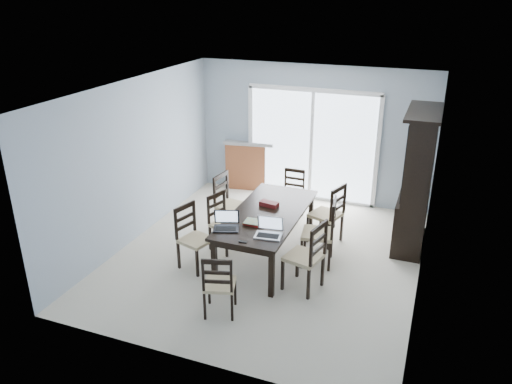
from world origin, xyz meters
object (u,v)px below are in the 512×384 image
chair_end_near (219,280)px  game_box (269,204)px  dining_table (267,217)px  chair_left_mid (221,216)px  chair_left_far (227,197)px  chair_end_far (293,189)px  hot_tub (278,155)px  chair_right_near (310,250)px  chair_left_near (191,230)px  chair_right_mid (325,225)px  laptop_dark (226,225)px  laptop_silver (268,232)px  china_hutch (417,182)px  chair_right_far (331,208)px  cell_phone (243,242)px

chair_end_near → game_box: size_ratio=3.57×
chair_end_near → dining_table: bearing=71.7°
chair_left_mid → chair_left_far: (-0.16, 0.58, 0.06)m
chair_left_far → game_box: (0.88, -0.37, 0.17)m
chair_end_far → hot_tub: (-0.88, 1.78, -0.03)m
chair_right_near → chair_left_near: bearing=103.0°
chair_right_mid → chair_left_near: bearing=104.0°
laptop_dark → laptop_silver: bearing=-18.9°
chair_left_far → hot_tub: (-0.01, 2.72, -0.11)m
china_hutch → chair_left_far: china_hutch is taller
china_hutch → hot_tub: size_ratio=0.99×
laptop_dark → game_box: 1.01m
chair_right_mid → game_box: bearing=73.9°
chair_left_near → china_hutch: bearing=138.9°
chair_right_near → chair_right_far: chair_right_near is taller
chair_right_far → laptop_silver: (-0.53, -1.50, 0.19)m
laptop_dark → dining_table: bearing=45.0°
chair_left_near → chair_left_mid: 0.70m
chair_left_mid → chair_end_far: chair_left_mid is taller
chair_right_mid → laptop_silver: (-0.59, -0.83, 0.17)m
china_hutch → chair_right_mid: (-1.16, -1.15, -0.43)m
chair_end_near → chair_right_far: bearing=53.9°
chair_left_near → chair_end_far: size_ratio=1.09×
chair_left_far → chair_right_mid: chair_right_mid is taller
china_hutch → chair_end_far: size_ratio=2.16×
chair_right_near → laptop_silver: size_ratio=3.04×
dining_table → chair_right_near: size_ratio=1.85×
chair_left_far → laptop_silver: (1.21, -1.33, 0.19)m
chair_left_mid → game_box: chair_left_mid is taller
chair_left_far → laptop_silver: chair_left_far is taller
chair_left_near → chair_end_near: (0.91, -0.99, -0.05)m
chair_right_far → laptop_silver: bearing=178.7°
chair_left_near → cell_phone: 1.05m
chair_left_near → chair_right_near: (1.81, -0.02, 0.04)m
cell_phone → chair_end_near: bearing=-99.4°
china_hutch → chair_right_mid: china_hutch is taller
chair_left_far → hot_tub: size_ratio=0.53×
chair_end_near → game_box: bearing=73.6°
chair_end_far → chair_left_far: bearing=48.6°
chair_left_mid → hot_tub: chair_left_mid is taller
chair_right_near → chair_right_mid: size_ratio=0.98×
chair_left_mid → laptop_silver: chair_left_mid is taller
chair_left_near → chair_left_far: 1.25m
china_hutch → chair_end_far: china_hutch is taller
china_hutch → game_box: 2.33m
chair_end_near → hot_tub: size_ratio=0.46×
laptop_dark → hot_tub: size_ratio=0.19×
chair_right_mid → hot_tub: 3.70m
chair_end_near → chair_end_far: 3.19m
hot_tub → laptop_dark: bearing=-81.6°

